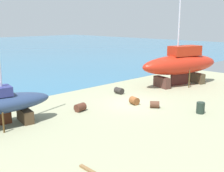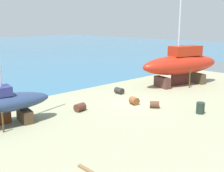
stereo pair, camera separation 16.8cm
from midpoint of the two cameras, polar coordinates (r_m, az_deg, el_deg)
name	(u,v)px [view 1 (the left image)]	position (r m, az deg, el deg)	size (l,w,h in m)	color
ground_plane	(153,109)	(23.74, 8.26, -4.73)	(42.10, 42.10, 0.00)	gray
sailboat_large_starboard	(181,64)	(33.07, 13.76, 4.47)	(10.82, 5.44, 17.51)	#54322A
barrel_by_slipway	(80,107)	(23.09, -6.73, -4.35)	(0.65, 0.65, 0.87)	#512C1F
barrel_tipped_center	(200,108)	(23.41, 17.45, -4.28)	(0.65, 0.65, 0.92)	#212F27
barrel_rust_far	(119,91)	(28.50, 1.28, -0.96)	(0.63, 0.63, 0.92)	#2E2926
barrel_blue_faded	(134,101)	(24.85, 4.38, -3.02)	(0.68, 0.68, 0.75)	brown
barrel_tar_black	(155,104)	(24.08, 8.51, -3.75)	(0.59, 0.59, 0.78)	#553323
timber_plank_near	(92,172)	(14.17, -4.56, -17.05)	(1.68, 0.17, 0.12)	brown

